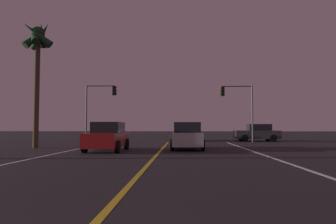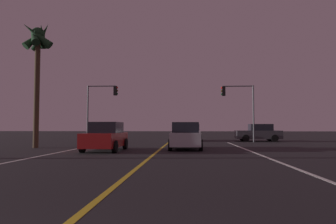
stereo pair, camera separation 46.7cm
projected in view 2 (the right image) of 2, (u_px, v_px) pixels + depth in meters
The scene contains 10 objects.
lane_edge_right at pixel (287, 165), 11.03m from camera, with size 0.16×32.45×0.01m, color silver.
lane_edge_left at pixel (6, 163), 11.73m from camera, with size 0.16×32.45×0.01m, color silver.
lane_center_divider at pixel (142, 164), 11.38m from camera, with size 0.16×32.45×0.01m, color gold.
car_ahead_far at pixel (191, 133), 30.44m from camera, with size 2.02×4.30×1.70m.
car_crossing_side at pixel (259, 133), 29.29m from camera, with size 4.30×2.02×1.70m.
car_oncoming at pixel (106, 137), 17.68m from camera, with size 2.02×4.30×1.70m.
car_lead_same_lane at pixel (186, 136), 18.94m from camera, with size 2.02×4.30×1.70m.
traffic_light_near_right at pixel (238, 100), 27.84m from camera, with size 3.05×0.36×5.27m.
traffic_light_near_left at pixel (102, 100), 28.68m from camera, with size 3.00×0.36×5.39m.
palm_tree_left_mid at pixel (38, 47), 20.51m from camera, with size 2.22×2.04×8.67m.
Camera 2 is at (1.73, -1.15, 1.40)m, focal length 31.96 mm.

